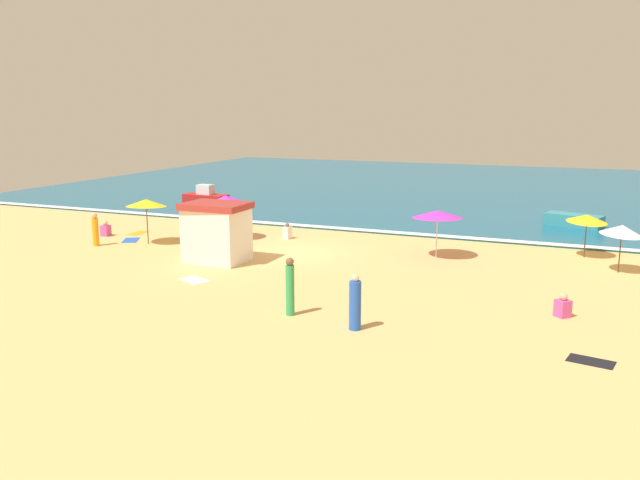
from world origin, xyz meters
name	(u,v)px	position (x,y,z in m)	size (l,w,h in m)	color
ground_plane	(293,253)	(0.00, 0.00, 0.00)	(60.00, 60.00, 0.00)	#E5B26B
ocean_water	(431,186)	(0.00, 28.00, 0.05)	(60.00, 44.00, 0.10)	#196084
wave_breaker_foam	(341,228)	(0.00, 6.30, 0.10)	(57.00, 0.70, 0.01)	white
lifeguard_cabana	(217,232)	(-2.40, -2.79, 1.33)	(2.75, 2.02, 2.62)	white
beach_umbrella_0	(587,218)	(12.54, 4.30, 1.79)	(2.49, 2.49, 2.03)	#4C3823
beach_umbrella_1	(437,214)	(6.33, 1.72, 1.99)	(3.19, 3.19, 2.19)	silver
beach_umbrella_2	(226,200)	(-4.55, 1.65, 2.05)	(2.35, 2.38, 2.37)	silver
beach_umbrella_3	(146,203)	(-7.58, -0.84, 2.06)	(2.04, 2.05, 2.29)	#4C3823
beach_umbrella_4	(622,230)	(13.88, 1.88, 1.78)	(2.25, 2.23, 2.05)	#4C3823
beachgoer_0	(563,307)	(12.02, -5.16, 0.34)	(0.58, 0.58, 0.81)	#D84CA5
beachgoer_1	(106,229)	(-10.90, -0.03, 0.35)	(0.42, 0.42, 0.82)	#D84CA5
beachgoer_2	(290,287)	(3.78, -8.39, 0.96)	(0.39, 0.39, 1.93)	green
beachgoer_3	(355,304)	(6.20, -8.91, 0.81)	(0.52, 0.52, 1.75)	blue
beachgoer_4	(287,232)	(-1.73, 2.99, 0.35)	(0.45, 0.45, 0.83)	white
beachgoer_5	(95,230)	(-9.65, -2.21, 0.80)	(0.31, 0.31, 1.64)	orange
beach_towel_0	(194,280)	(-1.58, -5.87, 0.01)	(1.46, 1.26, 0.01)	white
beach_towel_1	(591,361)	(12.92, -8.91, 0.01)	(1.29, 0.87, 0.01)	black
beach_towel_3	(131,240)	(-8.95, -0.47, 0.01)	(1.30, 1.55, 0.01)	blue
beach_towel_4	(138,233)	(-9.84, 1.25, 0.01)	(0.77, 1.37, 0.01)	orange
small_boat_0	(574,220)	(11.85, 11.99, 0.44)	(3.28, 2.11, 0.67)	teal
small_boat_1	(206,197)	(-11.96, 11.39, 0.55)	(3.17, 1.37, 1.34)	red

